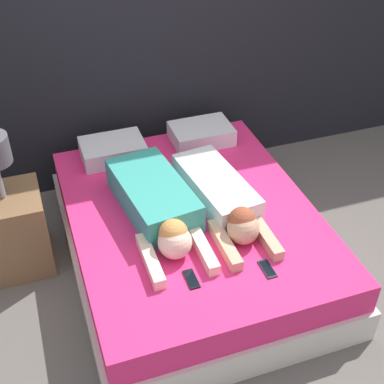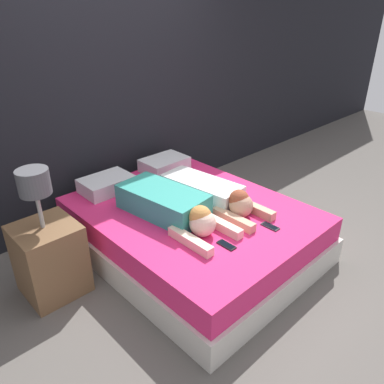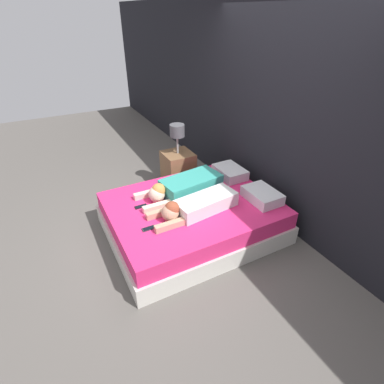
{
  "view_description": "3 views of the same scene",
  "coord_description": "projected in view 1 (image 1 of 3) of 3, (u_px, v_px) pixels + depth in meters",
  "views": [
    {
      "loc": [
        -0.88,
        -2.53,
        2.63
      ],
      "look_at": [
        0.0,
        0.0,
        0.58
      ],
      "focal_mm": 50.0,
      "sensor_mm": 36.0,
      "label": 1
    },
    {
      "loc": [
        -1.91,
        -2.01,
        2.0
      ],
      "look_at": [
        0.0,
        0.0,
        0.58
      ],
      "focal_mm": 35.0,
      "sensor_mm": 36.0,
      "label": 2
    },
    {
      "loc": [
        2.66,
        -1.41,
        2.41
      ],
      "look_at": [
        0.0,
        0.0,
        0.58
      ],
      "focal_mm": 28.0,
      "sensor_mm": 36.0,
      "label": 3
    }
  ],
  "objects": [
    {
      "name": "wall_back",
      "position": [
        139.0,
        19.0,
        3.8
      ],
      "size": [
        12.0,
        0.06,
        2.6
      ],
      "color": "black",
      "rests_on": "ground_plane"
    },
    {
      "name": "pillow_head_right",
      "position": [
        201.0,
        134.0,
        4.09
      ],
      "size": [
        0.46,
        0.32,
        0.13
      ],
      "color": "silver",
      "rests_on": "bed"
    },
    {
      "name": "ground_plane",
      "position": [
        192.0,
        258.0,
        3.72
      ],
      "size": [
        12.0,
        12.0,
        0.0
      ],
      "primitive_type": "plane",
      "color": "#5B5651"
    },
    {
      "name": "bed",
      "position": [
        192.0,
        236.0,
        3.59
      ],
      "size": [
        1.59,
        2.0,
        0.43
      ],
      "color": "beige",
      "rests_on": "ground_plane"
    },
    {
      "name": "nightstand",
      "position": [
        12.0,
        226.0,
        3.49
      ],
      "size": [
        0.43,
        0.43,
        1.01
      ],
      "color": "brown",
      "rests_on": "ground_plane"
    },
    {
      "name": "pillow_head_left",
      "position": [
        113.0,
        150.0,
        3.91
      ],
      "size": [
        0.46,
        0.32,
        0.13
      ],
      "color": "silver",
      "rests_on": "bed"
    },
    {
      "name": "cell_phone_left",
      "position": [
        191.0,
        279.0,
        2.97
      ],
      "size": [
        0.06,
        0.15,
        0.01
      ],
      "color": "black",
      "rests_on": "bed"
    },
    {
      "name": "cell_phone_right",
      "position": [
        267.0,
        269.0,
        3.04
      ],
      "size": [
        0.06,
        0.15,
        0.01
      ],
      "color": "#2D2D33",
      "rests_on": "bed"
    },
    {
      "name": "person_left",
      "position": [
        158.0,
        205.0,
        3.34
      ],
      "size": [
        0.46,
        1.1,
        0.23
      ],
      "color": "teal",
      "rests_on": "bed"
    },
    {
      "name": "person_right",
      "position": [
        223.0,
        199.0,
        3.42
      ],
      "size": [
        0.39,
        1.07,
        0.22
      ],
      "color": "silver",
      "rests_on": "bed"
    }
  ]
}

